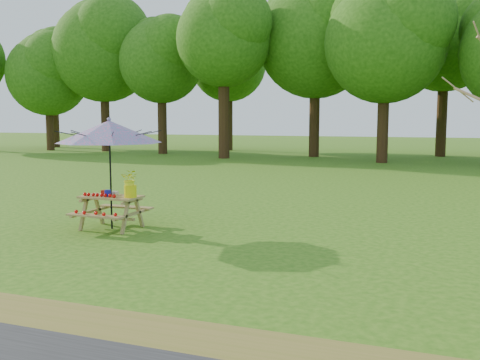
% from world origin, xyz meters
% --- Properties ---
extents(ground, '(120.00, 120.00, 0.00)m').
position_xyz_m(ground, '(0.00, 0.00, 0.00)').
color(ground, '#2C6312').
rests_on(ground, ground).
extents(treeline, '(60.00, 12.00, 16.00)m').
position_xyz_m(treeline, '(0.00, 22.00, 8.00)').
color(treeline, '#20520E').
rests_on(treeline, ground).
extents(picnic_table, '(1.20, 1.32, 0.67)m').
position_xyz_m(picnic_table, '(0.74, 1.69, 0.33)').
color(picnic_table, '#A98D4C').
rests_on(picnic_table, ground).
extents(patio_umbrella, '(2.31, 2.31, 2.25)m').
position_xyz_m(patio_umbrella, '(0.74, 1.70, 1.95)').
color(patio_umbrella, black).
rests_on(patio_umbrella, ground).
extents(produce_bins, '(0.30, 0.39, 0.13)m').
position_xyz_m(produce_bins, '(0.66, 1.73, 0.72)').
color(produce_bins, '#B61E0E').
rests_on(produce_bins, picnic_table).
extents(tomatoes_row, '(0.77, 0.13, 0.07)m').
position_xyz_m(tomatoes_row, '(0.59, 1.52, 0.71)').
color(tomatoes_row, red).
rests_on(tomatoes_row, picnic_table).
extents(flower_bucket, '(0.39, 0.36, 0.55)m').
position_xyz_m(flower_bucket, '(1.22, 1.65, 0.96)').
color(flower_bucket, yellow).
rests_on(flower_bucket, picnic_table).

